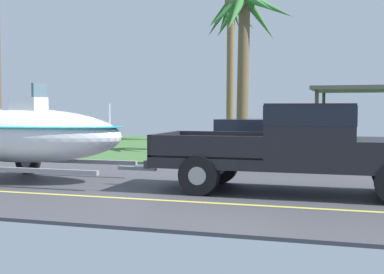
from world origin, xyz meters
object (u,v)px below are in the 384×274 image
at_px(pickup_truck_towing, 311,143).
at_px(boat_on_trailer, 19,135).
at_px(palm_tree_near_left, 245,29).
at_px(palm_tree_near_right, 231,32).
at_px(parked_sedan_near, 265,142).

xyz_separation_m(pickup_truck_towing, boat_on_trailer, (-6.85, 0.00, 0.07)).
height_order(palm_tree_near_left, palm_tree_near_right, palm_tree_near_right).
xyz_separation_m(pickup_truck_towing, palm_tree_near_left, (-3.09, 8.67, 3.63)).
bearing_deg(palm_tree_near_left, parked_sedan_near, -68.56).
relative_size(boat_on_trailer, parked_sedan_near, 1.43).
relative_size(parked_sedan_near, palm_tree_near_left, 0.72).
xyz_separation_m(boat_on_trailer, palm_tree_near_right, (1.85, 14.80, 4.37)).
relative_size(pickup_truck_towing, palm_tree_near_left, 0.93).
bearing_deg(parked_sedan_near, pickup_truck_towing, -71.54).
bearing_deg(palm_tree_near_left, boat_on_trailer, -113.41).
bearing_deg(palm_tree_near_left, palm_tree_near_right, 107.30).
relative_size(boat_on_trailer, palm_tree_near_right, 0.89).
bearing_deg(pickup_truck_towing, palm_tree_near_left, 109.63).
xyz_separation_m(boat_on_trailer, parked_sedan_near, (5.08, 5.31, -0.41)).
xyz_separation_m(pickup_truck_towing, parked_sedan_near, (-1.77, 5.31, -0.35)).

